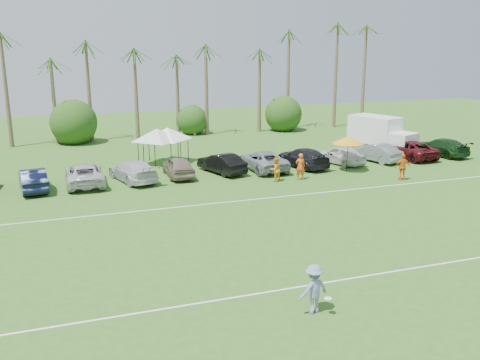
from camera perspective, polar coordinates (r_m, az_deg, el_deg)
name	(u,v)px	position (r m, az deg, el deg)	size (l,w,h in m)	color
ground	(303,314)	(19.83, 6.73, -13.98)	(120.00, 120.00, 0.00)	#305D1C
field_lines	(232,239)	(26.58, -0.88, -6.27)	(80.00, 12.10, 0.01)	white
palm_tree_3	(44,35)	(53.58, -20.20, 14.31)	(2.40, 2.40, 11.90)	brown
palm_tree_4	(91,63)	(53.75, -15.61, 11.89)	(2.40, 2.40, 8.90)	brown
palm_tree_5	(133,54)	(54.16, -11.35, 13.07)	(2.40, 2.40, 9.90)	brown
palm_tree_6	(173,45)	(54.88, -7.14, 14.15)	(2.40, 2.40, 10.90)	brown
palm_tree_7	(212,36)	(55.88, -3.02, 15.11)	(2.40, 2.40, 11.90)	brown
palm_tree_8	(258,61)	(57.53, 1.91, 12.53)	(2.40, 2.40, 8.90)	brown
palm_tree_9	(301,53)	(59.51, 6.54, 13.35)	(2.40, 2.40, 9.90)	brown
palm_tree_10	(342,44)	(61.84, 10.86, 14.03)	(2.40, 2.40, 10.90)	brown
palm_tree_11	(374,36)	(63.93, 14.11, 14.63)	(2.40, 2.40, 11.90)	brown
bush_tree_1	(73,123)	(55.13, -17.37, 5.87)	(4.00, 4.00, 4.00)	brown
bush_tree_2	(192,117)	(56.83, -5.14, 6.71)	(4.00, 4.00, 4.00)	brown
bush_tree_3	(279,113)	(60.06, 4.21, 7.14)	(4.00, 4.00, 4.00)	brown
sideline_player_a	(300,166)	(37.86, 6.45, 1.44)	(0.69, 0.45, 1.88)	#E85A19
sideline_player_b	(275,169)	(37.21, 3.80, 1.13)	(0.83, 0.65, 1.70)	#F9A11B
sideline_player_c	(403,167)	(39.15, 16.97, 1.34)	(1.11, 0.46, 1.90)	orange
box_truck	(382,133)	(48.77, 14.88, 4.83)	(4.17, 6.43, 3.10)	white
canopy_tent_left	(157,129)	(42.44, -8.86, 5.43)	(4.15, 4.15, 3.36)	black
canopy_tent_right	(167,128)	(43.09, -7.75, 5.56)	(4.09, 4.09, 3.31)	black
market_umbrella	(348,140)	(40.55, 11.45, 4.21)	(2.40, 2.40, 2.67)	black
frisbee_player	(314,289)	(19.56, 7.86, -11.44)	(1.30, 0.95, 1.83)	#7C81B0
parked_car_1	(33,179)	(37.42, -21.23, 0.06)	(1.56, 4.48, 1.48)	black
parked_car_2	(84,174)	(37.80, -16.27, 0.61)	(2.45, 5.32, 1.48)	silver
parked_car_3	(133,171)	(38.02, -11.34, 0.99)	(2.07, 5.09, 1.48)	silver
parked_car_4	(178,167)	(38.74, -6.59, 1.43)	(1.74, 4.34, 1.48)	gray
parked_car_5	(222,163)	(39.62, -1.98, 1.81)	(1.56, 4.48, 1.48)	black
parked_car_6	(263,160)	(40.54, 2.51, 2.10)	(2.45, 5.32, 1.48)	#8F969D
parked_car_7	(303,158)	(41.82, 6.69, 2.39)	(2.07, 5.09, 1.48)	black
parked_car_8	(340,155)	(43.29, 10.63, 2.66)	(1.74, 4.34, 1.48)	silver
parked_car_9	(376,152)	(44.98, 14.27, 2.89)	(1.56, 4.48, 1.48)	gray
parked_car_10	(409,149)	(46.89, 17.59, 3.12)	(2.45, 5.32, 1.48)	#4F1116
parked_car_11	(441,147)	(48.96, 20.62, 3.33)	(2.07, 5.09, 1.48)	#143514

